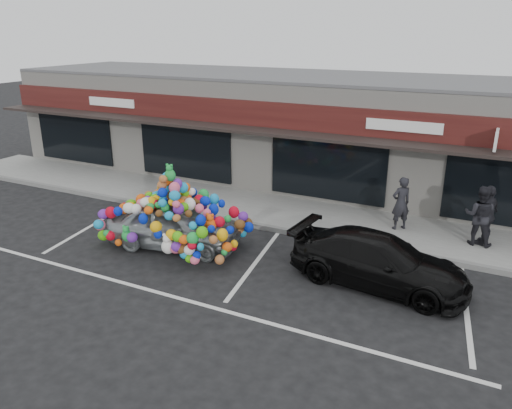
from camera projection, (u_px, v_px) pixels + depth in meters
The scene contains 13 objects.
ground at pixel (167, 247), 14.67m from camera, with size 90.00×90.00×0.00m, color black.
shop_building at pixel (284, 126), 21.07m from camera, with size 24.00×7.20×4.31m.
sidewalk at pixel (233, 204), 18.02m from camera, with size 26.00×3.00×0.15m, color gray.
kerb at pixel (212, 217), 16.76m from camera, with size 26.00×0.18×0.16m, color slate.
parking_stripe_left at pixel (90, 226), 16.19m from camera, with size 0.12×4.40×0.01m, color silver.
parking_stripe_mid at pixel (255, 263), 13.66m from camera, with size 0.12×4.40×0.01m, color silver.
parking_stripe_right at pixel (466, 310), 11.38m from camera, with size 0.12×4.40×0.01m, color silver.
lane_line at pixel (178, 298), 11.89m from camera, with size 14.00×0.12×0.01m, color silver.
toy_car at pixel (174, 221), 14.42m from camera, with size 2.84×4.43×2.43m.
black_sedan at pixel (379, 261), 12.34m from camera, with size 4.42×1.80×1.28m, color black.
pedestrian_a at pixel (401, 203), 15.35m from camera, with size 0.61×0.40×1.68m, color black.
pedestrian_b at pixel (480, 216), 14.22m from camera, with size 0.86×0.67×1.76m, color black.
pedestrian_c at pixel (487, 215), 14.23m from camera, with size 0.43×1.04×1.77m, color black.
Camera 1 is at (8.34, -10.82, 6.08)m, focal length 35.00 mm.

